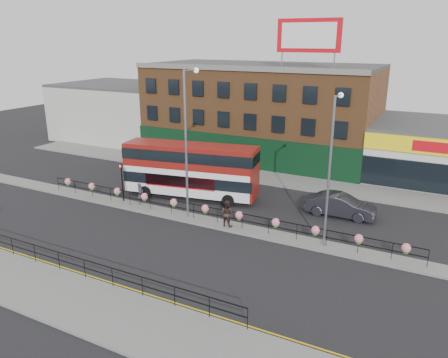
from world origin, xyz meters
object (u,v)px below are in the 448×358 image
at_px(car, 340,205).
at_px(lamp_column_east, 331,159).
at_px(pedestrian_b, 227,213).
at_px(lamp_column_west, 188,132).
at_px(double_decker_bus, 191,165).
at_px(pedestrian_a, 140,194).

height_order(car, lamp_column_east, lamp_column_east).
relative_size(car, pedestrian_b, 2.75).
relative_size(pedestrian_b, lamp_column_east, 0.20).
relative_size(pedestrian_b, lamp_column_west, 0.18).
distance_m(double_decker_bus, lamp_column_west, 5.87).
relative_size(pedestrian_a, lamp_column_west, 0.16).
xyz_separation_m(car, pedestrian_b, (-6.69, -5.91, 0.25)).
height_order(double_decker_bus, pedestrian_a, double_decker_bus).
bearing_deg(car, pedestrian_a, 107.39).
relative_size(double_decker_bus, pedestrian_a, 6.65).
bearing_deg(double_decker_bus, pedestrian_b, -37.84).
bearing_deg(pedestrian_b, car, -135.97).
relative_size(pedestrian_a, pedestrian_b, 0.91).
relative_size(car, lamp_column_east, 0.55).
distance_m(pedestrian_a, pedestrian_b, 8.20).
bearing_deg(car, pedestrian_b, 129.46).
bearing_deg(pedestrian_a, double_decker_bus, -41.64).
xyz_separation_m(pedestrian_b, lamp_column_west, (-3.34, 0.40, 5.46)).
height_order(double_decker_bus, lamp_column_east, lamp_column_east).
relative_size(lamp_column_west, lamp_column_east, 1.12).
bearing_deg(pedestrian_b, double_decker_bus, -35.28).
distance_m(pedestrian_b, lamp_column_west, 6.41).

